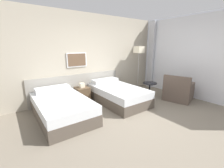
% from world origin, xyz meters
% --- Properties ---
extents(ground_plane, '(16.00, 16.00, 0.00)m').
position_xyz_m(ground_plane, '(0.00, 0.00, 0.00)').
color(ground_plane, slate).
extents(wall_headboard, '(10.00, 0.10, 2.70)m').
position_xyz_m(wall_headboard, '(-0.04, 2.25, 1.30)').
color(wall_headboard, '#B7AD99').
rests_on(wall_headboard, ground_plane).
extents(wall_window, '(0.21, 4.73, 2.70)m').
position_xyz_m(wall_window, '(2.56, -0.03, 1.34)').
color(wall_window, white).
rests_on(wall_window, ground_plane).
extents(bed_near_door, '(1.12, 1.91, 0.61)m').
position_xyz_m(bed_near_door, '(-1.50, 1.25, 0.25)').
color(bed_near_door, brown).
rests_on(bed_near_door, ground_plane).
extents(bed_near_window, '(1.12, 1.91, 0.61)m').
position_xyz_m(bed_near_window, '(0.22, 1.25, 0.25)').
color(bed_near_window, brown).
rests_on(bed_near_window, ground_plane).
extents(nightstand, '(0.39, 0.42, 0.60)m').
position_xyz_m(nightstand, '(-0.64, 1.94, 0.24)').
color(nightstand, brown).
rests_on(nightstand, ground_plane).
extents(floor_lamp, '(0.30, 0.30, 1.69)m').
position_xyz_m(floor_lamp, '(1.64, 1.78, 1.47)').
color(floor_lamp, '#9E9993').
rests_on(floor_lamp, ground_plane).
extents(side_table, '(0.46, 0.46, 0.53)m').
position_xyz_m(side_table, '(1.32, 0.92, 0.37)').
color(side_table, black).
rests_on(side_table, ground_plane).
extents(armchair, '(0.97, 0.97, 0.83)m').
position_xyz_m(armchair, '(1.93, 0.26, 0.27)').
color(armchair, brown).
rests_on(armchair, ground_plane).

